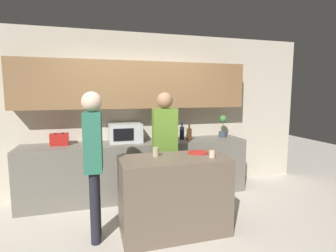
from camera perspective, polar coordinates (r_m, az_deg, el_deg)
name	(u,v)px	position (r m, az deg, el deg)	size (l,w,h in m)	color
ground_plane	(160,240)	(3.31, -1.78, -23.65)	(14.00, 14.00, 0.00)	beige
back_wall	(135,103)	(4.47, -7.16, 5.09)	(6.40, 0.40, 2.70)	beige
back_counter	(139,169)	(4.38, -6.38, -9.33)	(3.60, 0.62, 0.91)	#6B665B
kitchen_island	(174,195)	(3.30, 1.25, -14.75)	(1.28, 0.66, 0.93)	brown
microwave	(125,133)	(4.29, -9.27, -1.47)	(0.52, 0.39, 0.30)	#B7BABC
toaster	(59,139)	(4.30, -22.56, -2.71)	(0.26, 0.16, 0.18)	#B21E19
potted_plant	(223,126)	(4.81, 11.86, -0.02)	(0.14, 0.14, 0.40)	#333D4C
bottle_0	(171,135)	(4.29, 0.72, -1.99)	(0.08, 0.08, 0.27)	maroon
bottle_1	(175,133)	(4.46, 1.51, -1.58)	(0.07, 0.07, 0.28)	silver
bottle_2	(182,133)	(4.49, 3.05, -1.48)	(0.08, 0.08, 0.29)	black
bottle_3	(189,134)	(4.41, 4.63, -1.76)	(0.08, 0.08, 0.27)	#472814
plate_on_island	(198,153)	(3.40, 6.51, -5.76)	(0.26, 0.26, 0.01)	red
cup_0	(156,152)	(3.20, -2.68, -5.63)	(0.08, 0.08, 0.11)	tan
cup_1	(212,154)	(3.19, 9.59, -6.02)	(0.07, 0.07, 0.08)	beige
person_left	(94,153)	(3.06, -15.90, -5.75)	(0.23, 0.35, 1.71)	black
person_center	(165,141)	(3.70, -0.70, -3.33)	(0.36, 0.22, 1.71)	black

